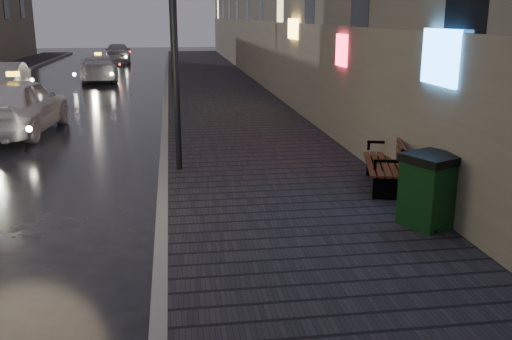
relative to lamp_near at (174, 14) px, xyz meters
The scene contains 11 objects.
ground 7.18m from the lamp_near, 107.14° to the right, with size 120.00×120.00×0.00m, color black.
sidewalk 15.52m from the lamp_near, 82.22° to the left, with size 4.60×58.00×0.15m, color black.
curb 15.39m from the lamp_near, 91.34° to the left, with size 0.20×58.00×0.15m, color slate.
lamp_near is the anchor object (origin of this frame).
lamp_far 16.00m from the lamp_near, 90.00° to the left, with size 0.36×0.36×5.28m.
bench 5.35m from the lamp_near, 26.14° to the right, with size 1.16×2.06×1.00m.
trash_bin 6.35m from the lamp_near, 46.38° to the right, with size 1.03×1.03×1.19m.
taxi_near 7.63m from the lamp_near, 131.14° to the left, with size 2.04×5.06×1.72m, color white.
car_left_mid 14.69m from the lamp_near, 119.37° to the left, with size 1.65×4.73×1.56m, color #9A9AA2.
taxi_mid 20.30m from the lamp_near, 101.31° to the left, with size 1.96×4.83×1.40m, color silver.
car_far 32.34m from the lamp_near, 97.05° to the left, with size 1.82×4.53×1.54m, color #93939A.
Camera 1 is at (1.74, -6.39, 3.46)m, focal length 40.00 mm.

